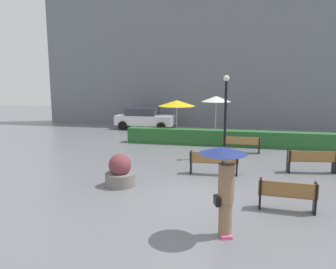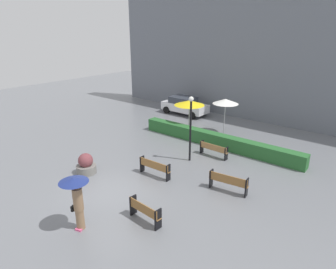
{
  "view_description": "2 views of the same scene",
  "coord_description": "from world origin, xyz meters",
  "px_view_note": "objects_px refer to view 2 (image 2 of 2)",
  "views": [
    {
      "loc": [
        1.39,
        -9.96,
        3.74
      ],
      "look_at": [
        -1.49,
        3.78,
        1.32
      ],
      "focal_mm": 35.48,
      "sensor_mm": 36.0,
      "label": 1
    },
    {
      "loc": [
        10.0,
        -7.89,
        7.43
      ],
      "look_at": [
        -0.26,
        4.82,
        1.55
      ],
      "focal_mm": 31.93,
      "sensor_mm": 36.0,
      "label": 2
    }
  ],
  "objects_px": {
    "bench_back_row": "(213,149)",
    "pedestrian_with_umbrella": "(76,195)",
    "planter_pot": "(86,165)",
    "patio_umbrella_white": "(226,101)",
    "patio_umbrella_yellow": "(189,103)",
    "bench_near_right": "(144,211)",
    "bench_far_right": "(228,182)",
    "lamp_post": "(191,122)",
    "parked_car": "(184,105)",
    "bench_mid_center": "(154,167)"
  },
  "relations": [
    {
      "from": "bench_near_right",
      "to": "planter_pot",
      "type": "bearing_deg",
      "value": 167.72
    },
    {
      "from": "bench_mid_center",
      "to": "planter_pot",
      "type": "relative_size",
      "value": 1.67
    },
    {
      "from": "bench_near_right",
      "to": "pedestrian_with_umbrella",
      "type": "height_order",
      "value": "pedestrian_with_umbrella"
    },
    {
      "from": "planter_pot",
      "to": "lamp_post",
      "type": "xyz_separation_m",
      "value": [
        3.39,
        4.84,
        1.88
      ]
    },
    {
      "from": "lamp_post",
      "to": "bench_mid_center",
      "type": "bearing_deg",
      "value": -95.97
    },
    {
      "from": "patio_umbrella_yellow",
      "to": "parked_car",
      "type": "xyz_separation_m",
      "value": [
        -3.09,
        3.69,
        -1.4
      ]
    },
    {
      "from": "bench_far_right",
      "to": "patio_umbrella_yellow",
      "type": "xyz_separation_m",
      "value": [
        -6.53,
        6.05,
        1.67
      ]
    },
    {
      "from": "pedestrian_with_umbrella",
      "to": "patio_umbrella_white",
      "type": "relative_size",
      "value": 0.84
    },
    {
      "from": "bench_near_right",
      "to": "bench_far_right",
      "type": "xyz_separation_m",
      "value": [
        1.49,
        4.2,
        0.03
      ]
    },
    {
      "from": "parked_car",
      "to": "bench_near_right",
      "type": "bearing_deg",
      "value": -59.73
    },
    {
      "from": "bench_near_right",
      "to": "bench_back_row",
      "type": "bearing_deg",
      "value": 99.24
    },
    {
      "from": "bench_mid_center",
      "to": "planter_pot",
      "type": "height_order",
      "value": "planter_pot"
    },
    {
      "from": "bench_back_row",
      "to": "patio_umbrella_yellow",
      "type": "xyz_separation_m",
      "value": [
        -3.84,
        2.89,
        1.72
      ]
    },
    {
      "from": "planter_pot",
      "to": "patio_umbrella_white",
      "type": "height_order",
      "value": "patio_umbrella_white"
    },
    {
      "from": "planter_pot",
      "to": "bench_far_right",
      "type": "bearing_deg",
      "value": 23.8
    },
    {
      "from": "planter_pot",
      "to": "pedestrian_with_umbrella",
      "type": "bearing_deg",
      "value": -39.72
    },
    {
      "from": "bench_far_right",
      "to": "planter_pot",
      "type": "height_order",
      "value": "planter_pot"
    },
    {
      "from": "patio_umbrella_yellow",
      "to": "patio_umbrella_white",
      "type": "relative_size",
      "value": 0.92
    },
    {
      "from": "patio_umbrella_yellow",
      "to": "parked_car",
      "type": "height_order",
      "value": "patio_umbrella_yellow"
    },
    {
      "from": "planter_pot",
      "to": "patio_umbrella_yellow",
      "type": "xyz_separation_m",
      "value": [
        0.35,
        9.08,
        1.73
      ]
    },
    {
      "from": "lamp_post",
      "to": "patio_umbrella_white",
      "type": "bearing_deg",
      "value": 98.12
    },
    {
      "from": "bench_far_right",
      "to": "pedestrian_with_umbrella",
      "type": "distance_m",
      "value": 6.94
    },
    {
      "from": "patio_umbrella_yellow",
      "to": "parked_car",
      "type": "bearing_deg",
      "value": 130.01
    },
    {
      "from": "planter_pot",
      "to": "patio_umbrella_yellow",
      "type": "relative_size",
      "value": 0.47
    },
    {
      "from": "bench_far_right",
      "to": "planter_pot",
      "type": "relative_size",
      "value": 1.69
    },
    {
      "from": "bench_back_row",
      "to": "lamp_post",
      "type": "height_order",
      "value": "lamp_post"
    },
    {
      "from": "bench_back_row",
      "to": "pedestrian_with_umbrella",
      "type": "distance_m",
      "value": 9.32
    },
    {
      "from": "bench_back_row",
      "to": "patio_umbrella_white",
      "type": "xyz_separation_m",
      "value": [
        -1.58,
        4.17,
        1.93
      ]
    },
    {
      "from": "bench_mid_center",
      "to": "bench_far_right",
      "type": "xyz_separation_m",
      "value": [
        3.78,
        1.01,
        0.0
      ]
    },
    {
      "from": "bench_back_row",
      "to": "pedestrian_with_umbrella",
      "type": "bearing_deg",
      "value": -93.1
    },
    {
      "from": "bench_mid_center",
      "to": "parked_car",
      "type": "height_order",
      "value": "parked_car"
    },
    {
      "from": "pedestrian_with_umbrella",
      "to": "patio_umbrella_yellow",
      "type": "xyz_separation_m",
      "value": [
        -3.34,
        12.15,
        0.73
      ]
    },
    {
      "from": "bench_near_right",
      "to": "pedestrian_with_umbrella",
      "type": "distance_m",
      "value": 2.72
    },
    {
      "from": "bench_far_right",
      "to": "parked_car",
      "type": "bearing_deg",
      "value": 134.67
    },
    {
      "from": "parked_car",
      "to": "planter_pot",
      "type": "bearing_deg",
      "value": -77.85
    },
    {
      "from": "planter_pot",
      "to": "parked_car",
      "type": "height_order",
      "value": "parked_car"
    },
    {
      "from": "bench_near_right",
      "to": "patio_umbrella_yellow",
      "type": "relative_size",
      "value": 0.67
    },
    {
      "from": "patio_umbrella_yellow",
      "to": "bench_far_right",
      "type": "bearing_deg",
      "value": -42.81
    },
    {
      "from": "bench_near_right",
      "to": "patio_umbrella_yellow",
      "type": "xyz_separation_m",
      "value": [
        -5.04,
        10.25,
        1.7
      ]
    },
    {
      "from": "bench_near_right",
      "to": "patio_umbrella_white",
      "type": "height_order",
      "value": "patio_umbrella_white"
    },
    {
      "from": "bench_back_row",
      "to": "planter_pot",
      "type": "relative_size",
      "value": 1.64
    },
    {
      "from": "bench_near_right",
      "to": "patio_umbrella_yellow",
      "type": "bearing_deg",
      "value": 116.19
    },
    {
      "from": "bench_far_right",
      "to": "planter_pot",
      "type": "distance_m",
      "value": 7.51
    },
    {
      "from": "lamp_post",
      "to": "patio_umbrella_yellow",
      "type": "bearing_deg",
      "value": 125.71
    },
    {
      "from": "lamp_post",
      "to": "parked_car",
      "type": "height_order",
      "value": "lamp_post"
    },
    {
      "from": "bench_mid_center",
      "to": "lamp_post",
      "type": "relative_size",
      "value": 0.49
    },
    {
      "from": "pedestrian_with_umbrella",
      "to": "patio_umbrella_white",
      "type": "xyz_separation_m",
      "value": [
        -1.08,
        13.42,
        0.94
      ]
    },
    {
      "from": "bench_far_right",
      "to": "parked_car",
      "type": "xyz_separation_m",
      "value": [
        -9.62,
        9.74,
        0.27
      ]
    },
    {
      "from": "pedestrian_with_umbrella",
      "to": "bench_far_right",
      "type": "bearing_deg",
      "value": 62.41
    },
    {
      "from": "bench_mid_center",
      "to": "bench_near_right",
      "type": "relative_size",
      "value": 1.18
    }
  ]
}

